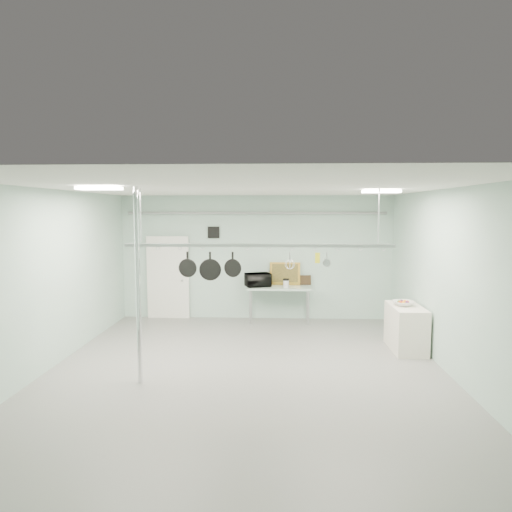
{
  "coord_description": "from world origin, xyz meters",
  "views": [
    {
      "loc": [
        0.52,
        -7.75,
        2.83
      ],
      "look_at": [
        0.13,
        1.0,
        1.94
      ],
      "focal_mm": 32.0,
      "sensor_mm": 36.0,
      "label": 1
    }
  ],
  "objects_px": {
    "chrome_pole": "(138,287)",
    "fruit_bowl": "(403,303)",
    "coffee_canister": "(286,284)",
    "skillet_left": "(188,264)",
    "prep_table": "(279,289)",
    "pot_rack": "(258,244)",
    "side_cabinet": "(406,328)",
    "microwave": "(258,280)",
    "skillet_right": "(233,264)",
    "skillet_mid": "(210,266)"
  },
  "relations": [
    {
      "from": "chrome_pole",
      "to": "skillet_mid",
      "type": "height_order",
      "value": "chrome_pole"
    },
    {
      "from": "side_cabinet",
      "to": "fruit_bowl",
      "type": "bearing_deg",
      "value": 152.24
    },
    {
      "from": "prep_table",
      "to": "fruit_bowl",
      "type": "xyz_separation_m",
      "value": [
        2.49,
        -2.17,
        0.12
      ]
    },
    {
      "from": "skillet_left",
      "to": "chrome_pole",
      "type": "bearing_deg",
      "value": -119.05
    },
    {
      "from": "chrome_pole",
      "to": "skillet_left",
      "type": "xyz_separation_m",
      "value": [
        0.63,
        0.9,
        0.26
      ]
    },
    {
      "from": "coffee_canister",
      "to": "skillet_mid",
      "type": "relative_size",
      "value": 0.34
    },
    {
      "from": "skillet_mid",
      "to": "microwave",
      "type": "bearing_deg",
      "value": 73.46
    },
    {
      "from": "side_cabinet",
      "to": "skillet_right",
      "type": "bearing_deg",
      "value": -162.1
    },
    {
      "from": "side_cabinet",
      "to": "skillet_left",
      "type": "bearing_deg",
      "value": -165.38
    },
    {
      "from": "pot_rack",
      "to": "microwave",
      "type": "height_order",
      "value": "pot_rack"
    },
    {
      "from": "coffee_canister",
      "to": "fruit_bowl",
      "type": "relative_size",
      "value": 0.44
    },
    {
      "from": "coffee_canister",
      "to": "skillet_left",
      "type": "xyz_separation_m",
      "value": [
        -1.84,
        -3.21,
        0.87
      ]
    },
    {
      "from": "microwave",
      "to": "skillet_mid",
      "type": "bearing_deg",
      "value": 58.47
    },
    {
      "from": "skillet_right",
      "to": "microwave",
      "type": "bearing_deg",
      "value": 100.77
    },
    {
      "from": "side_cabinet",
      "to": "skillet_left",
      "type": "xyz_separation_m",
      "value": [
        -4.22,
        -1.1,
        1.41
      ]
    },
    {
      "from": "fruit_bowl",
      "to": "skillet_right",
      "type": "xyz_separation_m",
      "value": [
        -3.35,
        -1.13,
        0.92
      ]
    },
    {
      "from": "pot_rack",
      "to": "coffee_canister",
      "type": "xyz_separation_m",
      "value": [
        0.57,
        3.21,
        -1.24
      ]
    },
    {
      "from": "prep_table",
      "to": "coffee_canister",
      "type": "xyz_separation_m",
      "value": [
        0.17,
        -0.09,
        0.16
      ]
    },
    {
      "from": "chrome_pole",
      "to": "skillet_left",
      "type": "height_order",
      "value": "chrome_pole"
    },
    {
      "from": "side_cabinet",
      "to": "microwave",
      "type": "bearing_deg",
      "value": 144.47
    },
    {
      "from": "pot_rack",
      "to": "coffee_canister",
      "type": "distance_m",
      "value": 3.48
    },
    {
      "from": "chrome_pole",
      "to": "coffee_canister",
      "type": "relative_size",
      "value": 18.13
    },
    {
      "from": "prep_table",
      "to": "skillet_right",
      "type": "height_order",
      "value": "skillet_right"
    },
    {
      "from": "side_cabinet",
      "to": "microwave",
      "type": "height_order",
      "value": "microwave"
    },
    {
      "from": "skillet_left",
      "to": "skillet_mid",
      "type": "distance_m",
      "value": 0.41
    },
    {
      "from": "side_cabinet",
      "to": "microwave",
      "type": "relative_size",
      "value": 1.97
    },
    {
      "from": "coffee_canister",
      "to": "skillet_left",
      "type": "distance_m",
      "value": 3.8
    },
    {
      "from": "skillet_left",
      "to": "fruit_bowl",
      "type": "bearing_deg",
      "value": 21.22
    },
    {
      "from": "coffee_canister",
      "to": "skillet_right",
      "type": "height_order",
      "value": "skillet_right"
    },
    {
      "from": "chrome_pole",
      "to": "pot_rack",
      "type": "xyz_separation_m",
      "value": [
        1.9,
        0.9,
        0.63
      ]
    },
    {
      "from": "pot_rack",
      "to": "skillet_right",
      "type": "distance_m",
      "value": 0.58
    },
    {
      "from": "microwave",
      "to": "coffee_canister",
      "type": "bearing_deg",
      "value": 152.95
    },
    {
      "from": "prep_table",
      "to": "coffee_canister",
      "type": "distance_m",
      "value": 0.25
    },
    {
      "from": "skillet_right",
      "to": "pot_rack",
      "type": "bearing_deg",
      "value": 16.3
    },
    {
      "from": "chrome_pole",
      "to": "prep_table",
      "type": "height_order",
      "value": "chrome_pole"
    },
    {
      "from": "pot_rack",
      "to": "microwave",
      "type": "relative_size",
      "value": 7.89
    },
    {
      "from": "prep_table",
      "to": "side_cabinet",
      "type": "distance_m",
      "value": 3.39
    },
    {
      "from": "chrome_pole",
      "to": "fruit_bowl",
      "type": "bearing_deg",
      "value": 22.98
    },
    {
      "from": "coffee_canister",
      "to": "skillet_mid",
      "type": "distance_m",
      "value": 3.61
    },
    {
      "from": "side_cabinet",
      "to": "coffee_canister",
      "type": "height_order",
      "value": "coffee_canister"
    },
    {
      "from": "pot_rack",
      "to": "side_cabinet",
      "type": "bearing_deg",
      "value": 20.45
    },
    {
      "from": "pot_rack",
      "to": "skillet_mid",
      "type": "xyz_separation_m",
      "value": [
        -0.86,
        0.0,
        -0.41
      ]
    },
    {
      "from": "chrome_pole",
      "to": "pot_rack",
      "type": "distance_m",
      "value": 2.19
    },
    {
      "from": "microwave",
      "to": "coffee_canister",
      "type": "relative_size",
      "value": 3.45
    },
    {
      "from": "pot_rack",
      "to": "fruit_bowl",
      "type": "height_order",
      "value": "pot_rack"
    },
    {
      "from": "pot_rack",
      "to": "skillet_right",
      "type": "xyz_separation_m",
      "value": [
        -0.46,
        0.0,
        -0.36
      ]
    },
    {
      "from": "pot_rack",
      "to": "chrome_pole",
      "type": "bearing_deg",
      "value": -154.65
    },
    {
      "from": "pot_rack",
      "to": "coffee_canister",
      "type": "height_order",
      "value": "pot_rack"
    },
    {
      "from": "coffee_canister",
      "to": "fruit_bowl",
      "type": "bearing_deg",
      "value": -41.79
    },
    {
      "from": "chrome_pole",
      "to": "skillet_left",
      "type": "bearing_deg",
      "value": 54.94
    }
  ]
}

